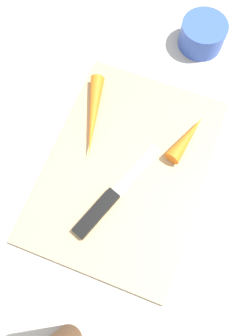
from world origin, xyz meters
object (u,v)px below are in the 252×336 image
object	(u,v)px
cutting_board	(126,169)
small_bowl	(202,35)
knife	(102,207)
carrot_long	(93,116)
carrot_short	(187,138)

from	to	relation	value
cutting_board	small_bowl	world-z (taller)	small_bowl
knife	cutting_board	bearing A→B (deg)	10.94
cutting_board	small_bowl	size ratio (longest dim) A/B	4.19
carrot_long	small_bowl	world-z (taller)	small_bowl
cutting_board	carrot_short	size ratio (longest dim) A/B	3.83
carrot_long	knife	bearing A→B (deg)	10.81
cutting_board	carrot_short	distance (m)	0.12
cutting_board	carrot_long	world-z (taller)	carrot_long
cutting_board	carrot_short	bearing A→B (deg)	-43.78
cutting_board	knife	xyz separation A→B (m)	(-0.08, 0.01, 0.01)
cutting_board	carrot_short	world-z (taller)	carrot_short
carrot_long	small_bowl	size ratio (longest dim) A/B	1.76
cutting_board	carrot_short	xyz separation A→B (m)	(0.08, -0.08, 0.02)
knife	small_bowl	world-z (taller)	small_bowl
carrot_short	small_bowl	world-z (taller)	small_bowl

